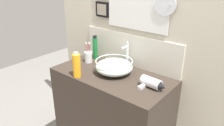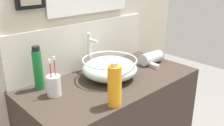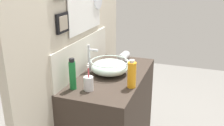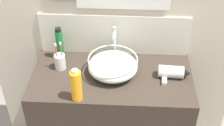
{
  "view_description": "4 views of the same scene",
  "coord_description": "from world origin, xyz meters",
  "views": [
    {
      "loc": [
        1.06,
        -1.28,
        1.73
      ],
      "look_at": [
        0.0,
        0.0,
        1.03
      ],
      "focal_mm": 35.0,
      "sensor_mm": 36.0,
      "label": 1
    },
    {
      "loc": [
        -0.89,
        -0.95,
        1.51
      ],
      "look_at": [
        0.0,
        0.0,
        1.03
      ],
      "focal_mm": 40.0,
      "sensor_mm": 36.0,
      "label": 2
    },
    {
      "loc": [
        -1.82,
        -0.64,
        1.71
      ],
      "look_at": [
        0.0,
        0.0,
        1.03
      ],
      "focal_mm": 40.0,
      "sensor_mm": 36.0,
      "label": 3
    },
    {
      "loc": [
        0.09,
        -1.52,
        2.19
      ],
      "look_at": [
        0.0,
        0.0,
        1.03
      ],
      "focal_mm": 50.0,
      "sensor_mm": 36.0,
      "label": 4
    }
  ],
  "objects": [
    {
      "name": "toothbrush_cup",
      "position": [
        -0.34,
        0.06,
        0.98
      ],
      "size": [
        0.07,
        0.07,
        0.2
      ],
      "color": "silver",
      "rests_on": "vanity_counter"
    },
    {
      "name": "back_panel",
      "position": [
        0.0,
        0.29,
        1.17
      ],
      "size": [
        1.77,
        0.1,
        2.33
      ],
      "color": "beige",
      "rests_on": "ground"
    },
    {
      "name": "shampoo_bottle",
      "position": [
        -0.19,
        -0.22,
        1.03
      ],
      "size": [
        0.06,
        0.06,
        0.21
      ],
      "color": "orange",
      "rests_on": "vanity_counter"
    },
    {
      "name": "faucet",
      "position": [
        0.01,
        0.2,
        1.06
      ],
      "size": [
        0.02,
        0.09,
        0.23
      ],
      "color": "silver",
      "rests_on": "vanity_counter"
    },
    {
      "name": "glass_bowl_sink",
      "position": [
        0.01,
        0.02,
        0.99
      ],
      "size": [
        0.31,
        0.31,
        0.12
      ],
      "color": "silver",
      "rests_on": "vanity_counter"
    },
    {
      "name": "hair_drier",
      "position": [
        0.38,
        0.01,
        0.96
      ],
      "size": [
        0.2,
        0.14,
        0.08
      ],
      "color": "silver",
      "rests_on": "vanity_counter"
    },
    {
      "name": "vanity_counter",
      "position": [
        0.0,
        0.0,
        0.46
      ],
      "size": [
        1.02,
        0.52,
        0.93
      ],
      "primitive_type": "cube",
      "color": "#382D26",
      "rests_on": "ground"
    },
    {
      "name": "spray_bottle",
      "position": [
        -0.36,
        0.17,
        1.04
      ],
      "size": [
        0.05,
        0.05,
        0.23
      ],
      "color": "#197233",
      "rests_on": "vanity_counter"
    }
  ]
}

